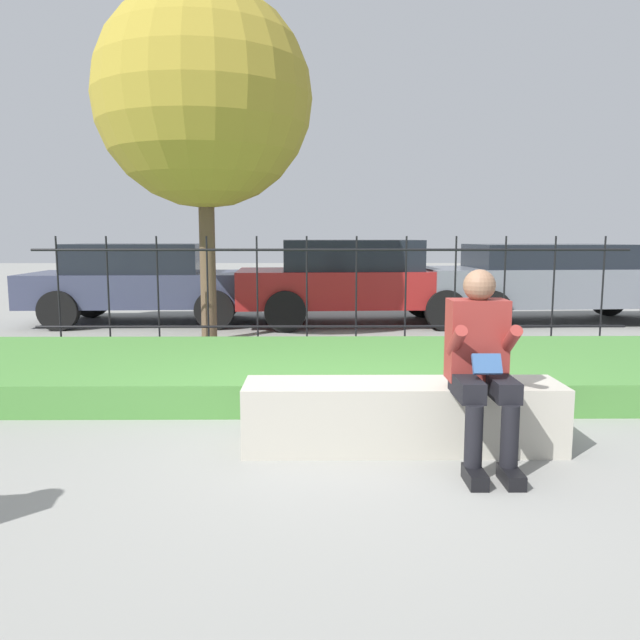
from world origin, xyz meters
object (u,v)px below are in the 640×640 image
object	(u,v)px
stone_bench	(402,419)
car_parked_right	(553,280)
car_parked_center	(357,280)
car_parked_left	(145,281)
tree_behind_fence	(204,99)
person_seated_reader	(481,359)

from	to	relation	value
stone_bench	car_parked_right	distance (m)	7.33
stone_bench	car_parked_center	size ratio (longest dim) A/B	0.53
car_parked_left	tree_behind_fence	size ratio (longest dim) A/B	0.83
person_seated_reader	car_parked_left	distance (m)	7.79
car_parked_center	tree_behind_fence	size ratio (longest dim) A/B	0.86
person_seated_reader	tree_behind_fence	xyz separation A→B (m)	(-2.58, 4.85, 2.64)
stone_bench	car_parked_left	xyz separation A→B (m)	(-3.51, 6.42, 0.51)
person_seated_reader	tree_behind_fence	distance (m)	6.10
stone_bench	car_parked_left	world-z (taller)	car_parked_left
car_parked_center	person_seated_reader	bearing A→B (deg)	-89.64
person_seated_reader	car_parked_left	bearing A→B (deg)	120.67
person_seated_reader	car_parked_left	xyz separation A→B (m)	(-3.98, 6.70, 0.02)
person_seated_reader	car_parked_left	world-z (taller)	car_parked_left
stone_bench	car_parked_center	distance (m)	6.28
car_parked_right	tree_behind_fence	bearing A→B (deg)	-166.01
car_parked_left	tree_behind_fence	world-z (taller)	tree_behind_fence
stone_bench	tree_behind_fence	distance (m)	5.93
car_parked_left	car_parked_center	distance (m)	3.62
car_parked_center	tree_behind_fence	xyz separation A→B (m)	(-2.23, -1.68, 2.58)
tree_behind_fence	person_seated_reader	bearing A→B (deg)	-61.98
stone_bench	car_parked_right	xyz separation A→B (m)	(3.49, 6.43, 0.52)
stone_bench	tree_behind_fence	bearing A→B (deg)	114.87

